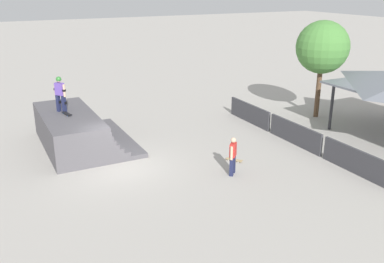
{
  "coord_description": "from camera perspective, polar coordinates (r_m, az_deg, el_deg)",
  "views": [
    {
      "loc": [
        16.34,
        -4.93,
        7.47
      ],
      "look_at": [
        -0.41,
        3.61,
        0.91
      ],
      "focal_mm": 40.0,
      "sensor_mm": 36.0,
      "label": 1
    }
  ],
  "objects": [
    {
      "name": "ground_plane",
      "position": [
        18.63,
        -9.38,
        -4.67
      ],
      "size": [
        160.0,
        160.0,
        0.0
      ],
      "primitive_type": "plane",
      "color": "#ADA8A0"
    },
    {
      "name": "tree_far_back",
      "position": [
        25.43,
        17.01,
        10.66
      ],
      "size": [
        2.96,
        2.96,
        5.54
      ],
      "color": "brown",
      "rests_on": "ground"
    },
    {
      "name": "quarter_pipe_ramp",
      "position": [
        21.16,
        -15.26,
        0.02
      ],
      "size": [
        5.84,
        4.01,
        1.65
      ],
      "color": "#565459",
      "rests_on": "ground"
    },
    {
      "name": "skateboard_on_ground",
      "position": [
        19.03,
        5.72,
        -3.78
      ],
      "size": [
        0.74,
        0.6,
        0.09
      ],
      "rotation": [
        0.0,
        0.0,
        0.61
      ],
      "color": "silver",
      "rests_on": "ground"
    },
    {
      "name": "skater_on_deck",
      "position": [
        21.04,
        -17.2,
        5.08
      ],
      "size": [
        0.68,
        0.55,
        1.71
      ],
      "rotation": [
        0.0,
        0.0,
        0.61
      ],
      "color": "#1E2347",
      "rests_on": "quarter_pipe_ramp"
    },
    {
      "name": "barrier_fence",
      "position": [
        21.36,
        13.55,
        -0.29
      ],
      "size": [
        11.41,
        0.12,
        1.05
      ],
      "color": "#3D3D42",
      "rests_on": "ground"
    },
    {
      "name": "skateboard_on_deck",
      "position": [
        20.71,
        -16.33,
        2.3
      ],
      "size": [
        0.83,
        0.35,
        0.09
      ],
      "rotation": [
        0.0,
        0.0,
        0.2
      ],
      "color": "blue",
      "rests_on": "quarter_pipe_ramp"
    },
    {
      "name": "bystander_walking",
      "position": [
        17.45,
        5.47,
        -3.01
      ],
      "size": [
        0.53,
        0.53,
        1.6
      ],
      "rotation": [
        0.0,
        0.0,
        2.36
      ],
      "color": "#1E2347",
      "rests_on": "ground"
    }
  ]
}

